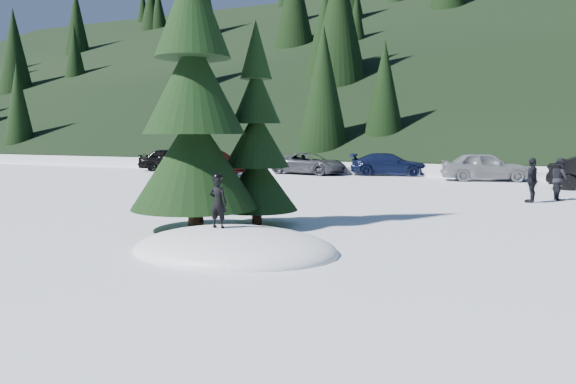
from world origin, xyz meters
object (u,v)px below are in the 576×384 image
at_px(car_0, 173,159).
at_px(car_4, 485,166).
at_px(child_skier, 218,202).
at_px(car_2, 309,164).
at_px(adult_1, 532,180).
at_px(spruce_short, 256,146).
at_px(car_3, 389,164).
at_px(adult_0, 560,179).
at_px(car_1, 212,163).
at_px(spruce_tall, 194,98).

distance_m(car_0, car_4, 19.42).
relative_size(child_skier, car_2, 0.23).
xyz_separation_m(car_0, car_2, (9.29, 0.94, -0.11)).
distance_m(child_skier, adult_1, 13.02).
relative_size(spruce_short, car_0, 1.22).
bearing_deg(car_4, car_3, 57.58).
height_order(spruce_short, adult_0, spruce_short).
distance_m(spruce_short, car_0, 23.01).
height_order(adult_0, car_4, adult_0).
bearing_deg(car_3, car_4, -118.76).
distance_m(adult_1, car_2, 15.80).
distance_m(spruce_short, car_1, 18.94).
height_order(spruce_tall, child_skier, spruce_tall).
relative_size(car_2, car_4, 1.05).
bearing_deg(car_0, car_4, -108.02).
height_order(spruce_short, car_1, spruce_short).
distance_m(spruce_tall, adult_0, 14.13).
bearing_deg(child_skier, spruce_short, -78.75).
height_order(child_skier, car_4, child_skier).
relative_size(car_1, car_4, 0.99).
xyz_separation_m(spruce_tall, car_2, (-5.16, 19.35, -2.68)).
distance_m(car_1, car_2, 5.80).
height_order(spruce_tall, car_3, spruce_tall).
relative_size(adult_0, car_3, 0.35).
bearing_deg(car_2, spruce_tall, -156.44).
xyz_separation_m(adult_0, car_1, (-18.65, 5.50, -0.06)).
distance_m(spruce_short, car_4, 17.96).
distance_m(spruce_tall, car_1, 19.66).
height_order(spruce_short, car_2, spruce_short).
height_order(adult_0, car_2, adult_0).
distance_m(adult_0, car_1, 19.44).
xyz_separation_m(spruce_tall, car_4, (4.97, 18.86, -2.57)).
xyz_separation_m(adult_0, car_4, (-3.43, 7.79, -0.03)).
relative_size(spruce_short, adult_0, 3.43).
height_order(adult_0, car_1, adult_0).
xyz_separation_m(spruce_tall, car_0, (-14.44, 18.41, -2.57)).
relative_size(adult_0, car_1, 0.36).
xyz_separation_m(car_1, car_4, (15.22, 2.29, 0.03)).
height_order(spruce_short, car_3, spruce_short).
distance_m(adult_1, car_3, 13.28).
relative_size(child_skier, car_0, 0.24).
relative_size(spruce_short, car_1, 1.23).
height_order(child_skier, car_2, child_skier).
height_order(car_0, car_1, car_0).
xyz_separation_m(child_skier, car_0, (-16.31, 20.29, -0.26)).
bearing_deg(car_4, spruce_short, 150.88).
distance_m(spruce_tall, car_0, 23.54).
bearing_deg(spruce_short, adult_0, 52.58).
distance_m(car_0, car_1, 4.58).
xyz_separation_m(spruce_tall, adult_0, (8.40, 11.07, -2.54)).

